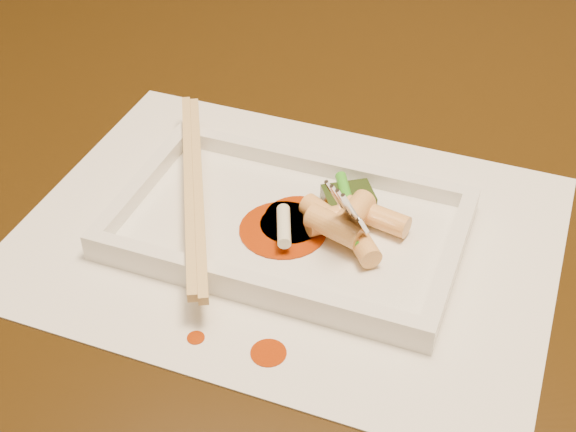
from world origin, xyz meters
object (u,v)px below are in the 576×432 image
(placemat, at_px, (288,235))
(chopstick_a, at_px, (189,184))
(plate_base, at_px, (288,230))
(table, at_px, (314,275))
(fork, at_px, (392,152))

(placemat, xyz_separation_m, chopstick_a, (-0.08, 0.00, 0.03))
(plate_base, bearing_deg, table, 89.27)
(table, relative_size, chopstick_a, 5.68)
(table, distance_m, fork, 0.20)
(table, relative_size, placemat, 3.50)
(fork, bearing_deg, plate_base, -165.58)
(table, relative_size, plate_base, 5.38)
(plate_base, relative_size, chopstick_a, 1.05)
(placemat, bearing_deg, fork, 14.42)
(plate_base, distance_m, fork, 0.11)
(chopstick_a, bearing_deg, plate_base, -0.00)
(placemat, bearing_deg, table, 89.27)
(chopstick_a, distance_m, fork, 0.16)
(placemat, bearing_deg, plate_base, 90.00)
(table, bearing_deg, chopstick_a, -141.67)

